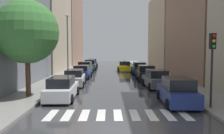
# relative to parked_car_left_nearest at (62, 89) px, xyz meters

# --- Properties ---
(ground_plane) EXTENTS (28.00, 72.00, 0.04)m
(ground_plane) POSITION_rel_parked_car_left_nearest_xyz_m (3.81, 17.51, -0.77)
(ground_plane) COLOR #39393B
(sidewalk_left) EXTENTS (3.00, 72.00, 0.15)m
(sidewalk_left) POSITION_rel_parked_car_left_nearest_xyz_m (-2.69, 17.51, -0.68)
(sidewalk_left) COLOR gray
(sidewalk_left) RESTS_ON ground
(sidewalk_right) EXTENTS (3.00, 72.00, 0.15)m
(sidewalk_right) POSITION_rel_parked_car_left_nearest_xyz_m (10.31, 17.51, -0.68)
(sidewalk_right) COLOR gray
(sidewalk_right) RESTS_ON ground
(crosswalk_stripes) EXTENTS (7.65, 2.20, 0.01)m
(crosswalk_stripes) POSITION_rel_parked_car_left_nearest_xyz_m (3.81, -4.11, -0.75)
(crosswalk_stripes) COLOR silver
(crosswalk_stripes) RESTS_ON ground
(building_left_mid) EXTENTS (6.00, 15.79, 17.75)m
(building_left_mid) POSITION_rel_parked_car_left_nearest_xyz_m (-7.19, 22.74, 8.12)
(building_left_mid) COLOR #B2A38C
(building_left_mid) RESTS_ON ground
(building_left_far) EXTENTS (6.00, 20.13, 22.94)m
(building_left_far) POSITION_rel_parked_car_left_nearest_xyz_m (-7.19, 41.45, 10.72)
(building_left_far) COLOR #8C6B56
(building_left_far) RESTS_ON ground
(building_right_mid) EXTENTS (6.00, 14.49, 14.08)m
(building_right_mid) POSITION_rel_parked_car_left_nearest_xyz_m (14.81, 11.57, 6.28)
(building_right_mid) COLOR #8C6B56
(building_right_mid) RESTS_ON ground
(building_right_far) EXTENTS (6.00, 14.95, 13.47)m
(building_right_far) POSITION_rel_parked_car_left_nearest_xyz_m (14.81, 27.14, 5.98)
(building_right_far) COLOR #B2A38C
(building_right_far) RESTS_ON ground
(parked_car_left_nearest) EXTENTS (2.03, 4.79, 1.61)m
(parked_car_left_nearest) POSITION_rel_parked_car_left_nearest_xyz_m (0.00, 0.00, 0.00)
(parked_car_left_nearest) COLOR silver
(parked_car_left_nearest) RESTS_ON ground
(parked_car_left_second) EXTENTS (2.17, 4.65, 1.59)m
(parked_car_left_second) POSITION_rel_parked_car_left_nearest_xyz_m (-0.03, 6.21, -0.01)
(parked_car_left_second) COLOR silver
(parked_car_left_second) RESTS_ON ground
(parked_car_left_third) EXTENTS (2.20, 4.47, 1.62)m
(parked_car_left_third) POSITION_rel_parked_car_left_nearest_xyz_m (0.04, 11.94, 0.00)
(parked_car_left_third) COLOR navy
(parked_car_left_third) RESTS_ON ground
(parked_car_left_fourth) EXTENTS (2.29, 4.30, 1.76)m
(parked_car_left_fourth) POSITION_rel_parked_car_left_nearest_xyz_m (-0.16, 17.73, 0.06)
(parked_car_left_fourth) COLOR #0C4C2D
(parked_car_left_fourth) RESTS_ON ground
(parked_car_left_fifth) EXTENTS (2.17, 4.66, 1.79)m
(parked_car_left_fifth) POSITION_rel_parked_car_left_nearest_xyz_m (0.08, 23.43, 0.08)
(parked_car_left_fifth) COLOR #474C51
(parked_car_left_fifth) RESTS_ON ground
(parked_car_left_sixth) EXTENTS (2.05, 4.17, 1.68)m
(parked_car_left_sixth) POSITION_rel_parked_car_left_nearest_xyz_m (-0.00, 30.15, 0.03)
(parked_car_left_sixth) COLOR navy
(parked_car_left_sixth) RESTS_ON ground
(parked_car_right_nearest) EXTENTS (2.20, 4.76, 1.73)m
(parked_car_right_nearest) POSITION_rel_parked_car_left_nearest_xyz_m (7.74, -1.61, 0.05)
(parked_car_right_nearest) COLOR navy
(parked_car_right_nearest) RESTS_ON ground
(parked_car_right_second) EXTENTS (2.19, 4.44, 1.67)m
(parked_car_right_second) POSITION_rel_parked_car_left_nearest_xyz_m (7.68, 4.91, 0.03)
(parked_car_right_second) COLOR #474C51
(parked_car_right_second) RESTS_ON ground
(parked_car_right_third) EXTENTS (2.26, 4.43, 1.73)m
(parked_car_right_third) POSITION_rel_parked_car_left_nearest_xyz_m (7.56, 10.18, 0.05)
(parked_car_right_third) COLOR black
(parked_car_right_third) RESTS_ON ground
(parked_car_right_fourth) EXTENTS (2.08, 4.82, 1.73)m
(parked_car_right_fourth) POSITION_rel_parked_car_left_nearest_xyz_m (7.60, 16.59, 0.05)
(parked_car_right_fourth) COLOR navy
(parked_car_right_fourth) RESTS_ON ground
(taxi_midroad) EXTENTS (2.14, 4.60, 1.81)m
(taxi_midroad) POSITION_rel_parked_car_left_nearest_xyz_m (5.80, 21.41, 0.01)
(taxi_midroad) COLOR yellow
(taxi_midroad) RESTS_ON ground
(street_tree_left) EXTENTS (4.61, 4.61, 6.96)m
(street_tree_left) POSITION_rel_parked_car_left_nearest_xyz_m (-2.62, 0.68, 4.04)
(street_tree_left) COLOR #513823
(street_tree_left) RESTS_ON sidewalk_left
(traffic_light_right_corner) EXTENTS (0.30, 0.42, 4.30)m
(traffic_light_right_corner) POSITION_rel_parked_car_left_nearest_xyz_m (9.26, -3.15, 2.53)
(traffic_light_right_corner) COLOR black
(traffic_light_right_corner) RESTS_ON sidewalk_right
(lamp_post_left) EXTENTS (0.60, 0.28, 7.58)m
(lamp_post_left) POSITION_rel_parked_car_left_nearest_xyz_m (-1.74, 12.31, 3.73)
(lamp_post_left) COLOR #595B60
(lamp_post_left) RESTS_ON sidewalk_left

